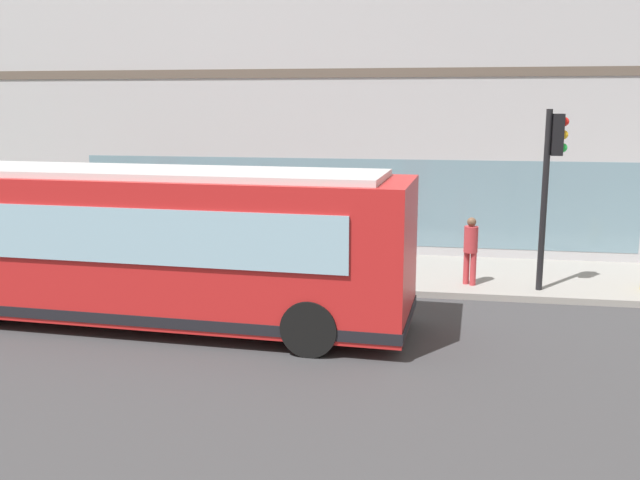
# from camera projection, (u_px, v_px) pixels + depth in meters

# --- Properties ---
(ground) EXTENTS (120.00, 120.00, 0.00)m
(ground) POSITION_uv_depth(u_px,v_px,m) (304.00, 329.00, 13.59)
(ground) COLOR #38383A
(sidewalk_curb) EXTENTS (3.89, 40.00, 0.15)m
(sidewalk_curb) POSITION_uv_depth(u_px,v_px,m) (338.00, 271.00, 17.98)
(sidewalk_curb) COLOR gray
(sidewalk_curb) RESTS_ON ground
(building_corner) EXTENTS (9.84, 22.11, 9.30)m
(building_corner) POSITION_uv_depth(u_px,v_px,m) (368.00, 93.00, 23.71)
(building_corner) COLOR #A8A8AD
(building_corner) RESTS_ON ground
(city_bus_nearside) EXTENTS (3.06, 10.16, 3.07)m
(city_bus_nearside) POSITION_uv_depth(u_px,v_px,m) (154.00, 246.00, 13.71)
(city_bus_nearside) COLOR red
(city_bus_nearside) RESTS_ON ground
(traffic_light_near_corner) EXTENTS (0.32, 0.49, 4.04)m
(traffic_light_near_corner) POSITION_uv_depth(u_px,v_px,m) (552.00, 166.00, 15.32)
(traffic_light_near_corner) COLOR black
(traffic_light_near_corner) RESTS_ON sidewalk_curb
(pedestrian_walking_along_curb) EXTENTS (0.32, 0.32, 1.59)m
(pedestrian_walking_along_curb) POSITION_uv_depth(u_px,v_px,m) (471.00, 246.00, 16.16)
(pedestrian_walking_along_curb) COLOR #B23338
(pedestrian_walking_along_curb) RESTS_ON sidewalk_curb
(pedestrian_near_building_entrance) EXTENTS (0.32, 0.32, 1.73)m
(pedestrian_near_building_entrance) POSITION_uv_depth(u_px,v_px,m) (163.00, 220.00, 19.30)
(pedestrian_near_building_entrance) COLOR #B23338
(pedestrian_near_building_entrance) RESTS_ON sidewalk_curb
(newspaper_vending_box) EXTENTS (0.44, 0.42, 0.90)m
(newspaper_vending_box) POSITION_uv_depth(u_px,v_px,m) (305.00, 242.00, 18.95)
(newspaper_vending_box) COLOR #BF3F19
(newspaper_vending_box) RESTS_ON sidewalk_curb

